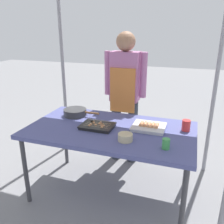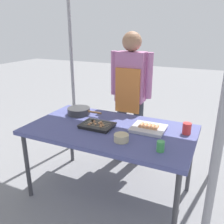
% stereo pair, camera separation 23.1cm
% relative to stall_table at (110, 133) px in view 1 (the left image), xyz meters
% --- Properties ---
extents(ground_plane, '(18.00, 18.00, 0.00)m').
position_rel_stall_table_xyz_m(ground_plane, '(0.00, 0.00, -0.70)').
color(ground_plane, slate).
extents(stall_table, '(1.60, 0.90, 0.75)m').
position_rel_stall_table_xyz_m(stall_table, '(0.00, 0.00, 0.00)').
color(stall_table, '#4C518C').
rests_on(stall_table, ground).
extents(tray_grilled_sausages, '(0.31, 0.28, 0.05)m').
position_rel_stall_table_xyz_m(tray_grilled_sausages, '(0.35, 0.11, 0.07)').
color(tray_grilled_sausages, silver).
rests_on(tray_grilled_sausages, stall_table).
extents(tray_meat_skewers, '(0.32, 0.24, 0.04)m').
position_rel_stall_table_xyz_m(tray_meat_skewers, '(-0.12, -0.02, 0.07)').
color(tray_meat_skewers, black).
rests_on(tray_meat_skewers, stall_table).
extents(cooking_wok, '(0.41, 0.25, 0.07)m').
position_rel_stall_table_xyz_m(cooking_wok, '(-0.49, 0.21, 0.09)').
color(cooking_wok, '#38383A').
rests_on(cooking_wok, stall_table).
extents(condiment_bowl, '(0.13, 0.13, 0.06)m').
position_rel_stall_table_xyz_m(condiment_bowl, '(0.21, -0.21, 0.08)').
color(condiment_bowl, '#BFB28C').
rests_on(condiment_bowl, stall_table).
extents(drink_cup_near_edge, '(0.08, 0.08, 0.10)m').
position_rel_stall_table_xyz_m(drink_cup_near_edge, '(0.69, 0.18, 0.11)').
color(drink_cup_near_edge, red).
rests_on(drink_cup_near_edge, stall_table).
extents(drink_cup_by_wok, '(0.06, 0.06, 0.09)m').
position_rel_stall_table_xyz_m(drink_cup_by_wok, '(0.56, -0.25, 0.10)').
color(drink_cup_by_wok, '#3F994C').
rests_on(drink_cup_by_wok, stall_table).
extents(vendor_woman, '(0.52, 0.23, 1.64)m').
position_rel_stall_table_xyz_m(vendor_woman, '(-0.06, 0.71, 0.27)').
color(vendor_woman, '#333842').
rests_on(vendor_woman, ground).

